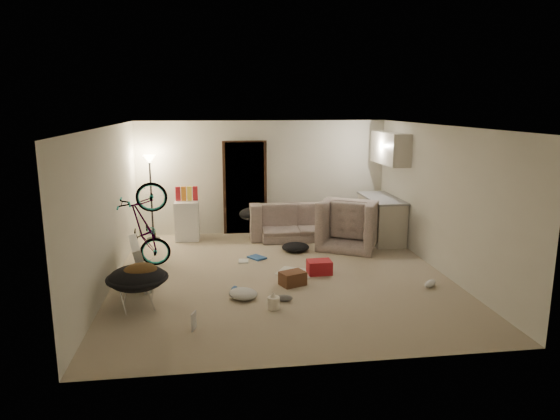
{
  "coord_description": "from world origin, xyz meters",
  "views": [
    {
      "loc": [
        -1.11,
        -7.97,
        2.83
      ],
      "look_at": [
        0.06,
        0.6,
        1.01
      ],
      "focal_mm": 32.0,
      "sensor_mm": 36.0,
      "label": 1
    }
  ],
  "objects": [
    {
      "name": "clothes_lump_c",
      "position": [
        -0.7,
        -0.94,
        0.07
      ],
      "size": [
        0.6,
        0.6,
        0.14
      ],
      "primitive_type": "ellipsoid",
      "rotation": [
        0.0,
        0.0,
        -0.76
      ],
      "color": "silver",
      "rests_on": "floor"
    },
    {
      "name": "floor",
      "position": [
        0.0,
        0.0,
        -0.01
      ],
      "size": [
        5.5,
        6.0,
        0.02
      ],
      "primitive_type": "cube",
      "color": "tan",
      "rests_on": "ground"
    },
    {
      "name": "saucer_chair",
      "position": [
        -2.2,
        -1.09,
        0.36
      ],
      "size": [
        0.87,
        0.87,
        0.61
      ],
      "color": "silver",
      "rests_on": "floor"
    },
    {
      "name": "snack_box_1",
      "position": [
        -1.72,
        2.55,
        1.0
      ],
      "size": [
        0.1,
        0.08,
        0.3
      ],
      "primitive_type": "cube",
      "rotation": [
        0.0,
        0.0,
        -0.05
      ],
      "color": "#C96B19",
      "rests_on": "mini_fridge"
    },
    {
      "name": "kitchen_uppers",
      "position": [
        2.56,
        2.0,
        1.95
      ],
      "size": [
        0.38,
        1.4,
        0.65
      ],
      "primitive_type": "cube",
      "color": "beige",
      "rests_on": "wall_right"
    },
    {
      "name": "tv_box",
      "position": [
        -2.3,
        -0.09,
        0.35
      ],
      "size": [
        0.49,
        1.1,
        0.72
      ],
      "primitive_type": "cube",
      "rotation": [
        0.0,
        -0.21,
        0.21
      ],
      "color": "silver",
      "rests_on": "floor"
    },
    {
      "name": "door_trim",
      "position": [
        -0.4,
        2.94,
        1.02
      ],
      "size": [
        0.97,
        0.04,
        2.1
      ],
      "primitive_type": "cube",
      "color": "black",
      "rests_on": "floor"
    },
    {
      "name": "snack_box_2",
      "position": [
        -1.6,
        2.55,
        1.0
      ],
      "size": [
        0.1,
        0.08,
        0.3
      ],
      "primitive_type": "cube",
      "rotation": [
        0.0,
        0.0,
        0.06
      ],
      "color": "yellow",
      "rests_on": "mini_fridge"
    },
    {
      "name": "wall_left",
      "position": [
        -2.76,
        0.0,
        1.25
      ],
      "size": [
        0.02,
        6.0,
        2.5
      ],
      "primitive_type": "cube",
      "color": "silver",
      "rests_on": "floor"
    },
    {
      "name": "drink_case_a",
      "position": [
        0.12,
        -0.48,
        0.11
      ],
      "size": [
        0.46,
        0.4,
        0.22
      ],
      "primitive_type": "cube",
      "rotation": [
        0.0,
        0.0,
        0.4
      ],
      "color": "brown",
      "rests_on": "floor"
    },
    {
      "name": "mini_fridge",
      "position": [
        -1.67,
        2.55,
        0.42
      ],
      "size": [
        0.51,
        0.51,
        0.84
      ],
      "primitive_type": "cube",
      "rotation": [
        0.0,
        0.0,
        -0.03
      ],
      "color": "white",
      "rests_on": "floor"
    },
    {
      "name": "wall_back",
      "position": [
        0.0,
        3.01,
        1.25
      ],
      "size": [
        5.5,
        0.02,
        2.5
      ],
      "primitive_type": "cube",
      "color": "silver",
      "rests_on": "floor"
    },
    {
      "name": "kitchen_counter",
      "position": [
        2.43,
        2.0,
        0.44
      ],
      "size": [
        0.6,
        1.5,
        0.88
      ],
      "primitive_type": "cube",
      "color": "beige",
      "rests_on": "floor"
    },
    {
      "name": "ceiling",
      "position": [
        0.0,
        0.0,
        2.51
      ],
      "size": [
        5.5,
        6.0,
        0.02
      ],
      "primitive_type": "cube",
      "color": "white",
      "rests_on": "wall_back"
    },
    {
      "name": "wall_right",
      "position": [
        2.76,
        0.0,
        1.25
      ],
      "size": [
        0.02,
        6.0,
        2.5
      ],
      "primitive_type": "cube",
      "color": "silver",
      "rests_on": "floor"
    },
    {
      "name": "snack_box_3",
      "position": [
        -1.48,
        2.55,
        1.0
      ],
      "size": [
        0.11,
        0.08,
        0.3
      ],
      "primitive_type": "cube",
      "rotation": [
        0.0,
        0.0,
        -0.08
      ],
      "color": "#A91921",
      "rests_on": "mini_fridge"
    },
    {
      "name": "drink_case_b",
      "position": [
        0.66,
        -0.0,
        0.12
      ],
      "size": [
        0.41,
        0.3,
        0.23
      ],
      "primitive_type": "cube",
      "rotation": [
        0.0,
        0.0,
        0.02
      ],
      "color": "#A91921",
      "rests_on": "floor"
    },
    {
      "name": "shoe_3",
      "position": [
        -0.12,
        -1.14,
        0.05
      ],
      "size": [
        0.28,
        0.15,
        0.1
      ],
      "primitive_type": "ellipsoid",
      "rotation": [
        0.0,
        0.0,
        -0.19
      ],
      "color": "slate",
      "rests_on": "floor"
    },
    {
      "name": "shoe_2",
      "position": [
        -0.82,
        -0.72,
        0.05
      ],
      "size": [
        0.15,
        0.28,
        0.1
      ],
      "primitive_type": "ellipsoid",
      "rotation": [
        0.0,
        0.0,
        1.42
      ],
      "color": "#285192",
      "rests_on": "floor"
    },
    {
      "name": "floor_lamp",
      "position": [
        -2.4,
        2.65,
        1.31
      ],
      "size": [
        0.28,
        0.28,
        1.81
      ],
      "color": "black",
      "rests_on": "floor"
    },
    {
      "name": "book_asset",
      "position": [
        -1.42,
        -2.0,
        0.01
      ],
      "size": [
        0.28,
        0.24,
        0.02
      ],
      "primitive_type": "imported",
      "rotation": [
        0.0,
        0.0,
        1.24
      ],
      "color": "#A91921",
      "rests_on": "floor"
    },
    {
      "name": "snack_box_0",
      "position": [
        -1.84,
        2.55,
        1.0
      ],
      "size": [
        0.11,
        0.09,
        0.3
      ],
      "primitive_type": "cube",
      "rotation": [
        0.0,
        0.0,
        0.17
      ],
      "color": "#A91921",
      "rests_on": "mini_fridge"
    },
    {
      "name": "clothes_lump_b",
      "position": [
        -0.06,
        2.35,
        0.07
      ],
      "size": [
        0.61,
        0.6,
        0.14
      ],
      "primitive_type": "ellipsoid",
      "rotation": [
        0.0,
        0.0,
        0.63
      ],
      "color": "black",
      "rests_on": "floor"
    },
    {
      "name": "book_blue",
      "position": [
        -0.32,
        1.01,
        0.02
      ],
      "size": [
        0.38,
        0.4,
        0.03
      ],
      "primitive_type": "cube",
      "rotation": [
        0.0,
        0.0,
        0.62
      ],
      "color": "#285192",
      "rests_on": "floor"
    },
    {
      "name": "armchair",
      "position": [
        1.68,
        1.61,
        0.37
      ],
      "size": [
        1.47,
        1.41,
        0.73
      ],
      "primitive_type": "imported",
      "rotation": [
        0.0,
        0.0,
        2.63
      ],
      "color": "#3F463E",
      "rests_on": "floor"
    },
    {
      "name": "bicycle",
      "position": [
        -2.3,
        0.72,
        0.41
      ],
      "size": [
        1.6,
        0.74,
        0.91
      ],
      "primitive_type": "imported",
      "rotation": [
        0.0,
        -0.17,
        1.61
      ],
      "color": "black",
      "rests_on": "floor"
    },
    {
      "name": "clothes_lump_a",
      "position": [
        0.47,
        1.36,
        0.09
      ],
      "size": [
        0.58,
        0.51,
        0.17
      ],
      "primitive_type": "ellipsoid",
      "rotation": [
        0.0,
        0.0,
        -0.08
      ],
      "color": "black",
      "rests_on": "floor"
    },
    {
      "name": "book_white",
      "position": [
        -0.58,
        0.84,
        0.01
      ],
      "size": [
        0.2,
        0.25,
        0.02
      ],
      "primitive_type": "cube",
      "rotation": [
        0.0,
        0.0,
        -0.08
      ],
      "color": "silver",
      "rests_on": "floor"
    },
    {
      "name": "newspaper",
      "position": [
        0.28,
        0.12,
        0.0
      ],
      "size": [
        0.76,
        0.7,
        0.01
      ],
      "primitive_type": "cube",
      "rotation": [
        0.0,
        0.0,
        1.07
      ],
      "color": "beige",
      "rests_on": "floor"
    },
    {
      "name": "sofa",
      "position": [
        0.66,
        2.45,
        0.3
      ],
      "size": [
        2.03,
        0.8,
        0.59
      ],
      "primitive_type": "imported",
      "rotation": [
        0.0,
        0.0,
        3.14
      ],
      "color": "#3F463E",
      "rests_on": "floor"
    },
    {
      "name": "juicer",
      "position": [
        -0.3,
        -1.39,
        0.1
      ],
      "size": [
        0.18,
        0.18,
        0.25
      ],
      "color": "white",
      "rests_on": "floor"
    },
    {
      "name": "shoe_4",
      "position": [
        2.27,
        -0.87,
        0.06
      ],
      "size": [
        0.31,
        0.29,
        0.11
      ],
      "primitive_type": "ellipsoid",
      "rotation": [
        0.0,
        0.0,
        0.72
      ],
      "color": "white",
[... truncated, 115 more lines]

